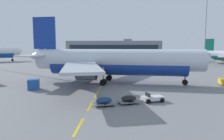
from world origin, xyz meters
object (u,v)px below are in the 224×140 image
airliner_foreground (114,62)px  uld_cargo_container (34,84)px  apron_light_mast_far (206,17)px  baggage_train (129,99)px

airliner_foreground → uld_cargo_container: (-12.21, -6.50, -3.15)m
airliner_foreground → apron_light_mast_far: apron_light_mast_far is taller
apron_light_mast_far → baggage_train: bearing=-119.0°
airliner_foreground → baggage_train: (2.40, -13.74, -3.42)m
airliner_foreground → baggage_train: bearing=-80.1°
apron_light_mast_far → uld_cargo_container: bearing=-135.4°
baggage_train → uld_cargo_container: bearing=153.6°
airliner_foreground → baggage_train: size_ratio=4.06×
baggage_train → apron_light_mast_far: (26.55, 47.84, 15.95)m
airliner_foreground → uld_cargo_container: airliner_foreground is taller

